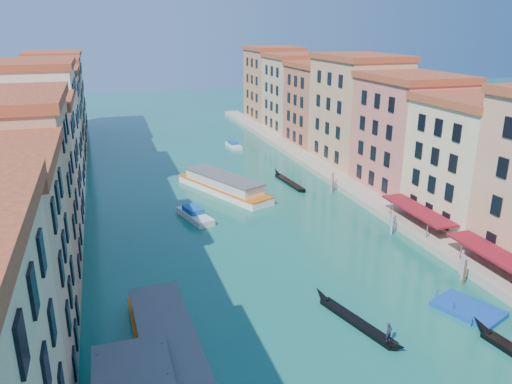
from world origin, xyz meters
The scene contains 12 objects.
left_bank_palazzos centered at (-26.00, 64.68, 9.71)m, with size 12.80×128.40×21.00m.
right_bank_palazzos centered at (30.00, 65.00, 9.75)m, with size 12.80×128.40×21.00m.
quay centered at (22.00, 65.00, 0.50)m, with size 4.00×140.00×1.00m, color gray.
restaurant_awnings centered at (22.19, 23.00, 2.99)m, with size 3.20×44.55×3.12m.
mooring_poles_right centered at (19.10, 28.80, 1.30)m, with size 1.44×54.24×3.20m.
vaporetto_near centered at (-13.02, 20.78, 1.36)m, with size 5.27×20.50×3.03m.
vaporetto_far centered at (1.64, 62.31, 1.32)m, with size 12.08×19.82×2.93m.
gondola_fore centered at (4.23, 21.84, 0.40)m, with size 4.09×11.66×2.37m.
gondola_far centered at (13.62, 63.70, 0.37)m, with size 2.02×12.75×1.80m.
motorboat_mid centered at (-5.06, 52.25, 0.62)m, with size 4.33×8.03×1.59m.
motorboat_far centered at (11.39, 92.43, 0.51)m, with size 2.52×6.49×1.31m.
blue_dock centered at (15.50, 20.55, 0.25)m, with size 5.95×7.04×0.50m.
Camera 1 is at (-16.39, -13.15, 26.10)m, focal length 35.00 mm.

